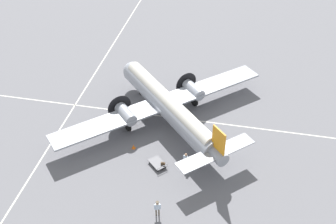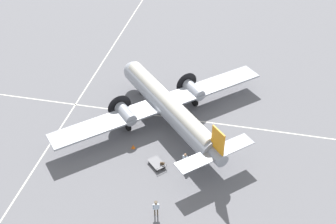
% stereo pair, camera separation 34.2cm
% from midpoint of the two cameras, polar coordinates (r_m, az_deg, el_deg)
% --- Properties ---
extents(ground_plane, '(300.00, 300.00, 0.00)m').
position_cam_midpoint_polar(ground_plane, '(46.88, 0.21, -1.50)').
color(ground_plane, slate).
extents(apron_line_eastwest, '(120.00, 0.16, 0.01)m').
position_cam_midpoint_polar(apron_line_eastwest, '(47.67, 0.47, -0.71)').
color(apron_line_eastwest, silver).
rests_on(apron_line_eastwest, ground_plane).
extents(apron_line_northsouth, '(0.16, 120.00, 0.01)m').
position_cam_midpoint_polar(apron_line_northsouth, '(49.95, -12.68, 0.29)').
color(apron_line_northsouth, silver).
rests_on(apron_line_northsouth, ground_plane).
extents(airliner_main, '(20.57, 20.30, 5.48)m').
position_cam_midpoint_polar(airliner_main, '(45.62, -0.02, 1.10)').
color(airliner_main, '#9399A3').
rests_on(airliner_main, ground_plane).
extents(crew_foreground, '(0.57, 0.37, 1.74)m').
position_cam_midpoint_polar(crew_foreground, '(37.15, -1.37, -12.72)').
color(crew_foreground, '#473D2D').
rests_on(crew_foreground, ground_plane).
extents(passenger_boarding, '(0.55, 0.31, 1.69)m').
position_cam_midpoint_polar(passenger_boarding, '(41.24, 2.58, -6.34)').
color(passenger_boarding, navy).
rests_on(passenger_boarding, ground_plane).
extents(suitcase_near_door, '(0.43, 0.16, 0.61)m').
position_cam_midpoint_polar(suitcase_near_door, '(41.68, -0.53, -7.14)').
color(suitcase_near_door, '#47331E').
rests_on(suitcase_near_door, ground_plane).
extents(baggage_cart, '(2.11, 2.10, 0.56)m').
position_cam_midpoint_polar(baggage_cart, '(41.85, -1.27, -6.94)').
color(baggage_cart, '#56565B').
rests_on(baggage_cart, ground_plane).
extents(traffic_cone, '(0.36, 0.36, 0.47)m').
position_cam_midpoint_polar(traffic_cone, '(43.80, -4.52, -4.68)').
color(traffic_cone, orange).
rests_on(traffic_cone, ground_plane).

